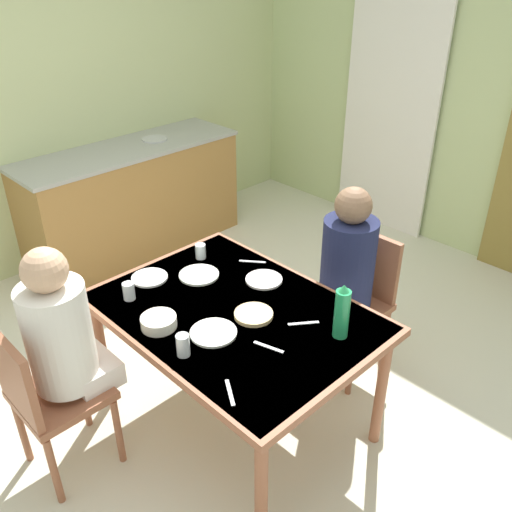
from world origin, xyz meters
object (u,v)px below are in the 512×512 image
object	(u,v)px
kitchen_counter	(133,199)
chair_near_diner	(45,395)
person_far_diner	(346,262)
serving_bowl_center	(159,322)
dining_table	(235,322)
person_near_diner	(62,333)
water_bottle_green_near	(342,312)
chair_far_diner	(357,295)

from	to	relation	value
kitchen_counter	chair_near_diner	bearing A→B (deg)	-43.12
person_far_diner	serving_bowl_center	xyz separation A→B (m)	(-0.29, -1.05, -0.01)
dining_table	serving_bowl_center	xyz separation A→B (m)	(-0.15, -0.34, 0.10)
dining_table	chair_near_diner	xyz separation A→B (m)	(-0.38, -0.85, -0.17)
serving_bowl_center	dining_table	bearing A→B (deg)	65.83
person_near_diner	serving_bowl_center	bearing A→B (deg)	59.13
person_far_diner	serving_bowl_center	bearing A→B (deg)	74.53
chair_near_diner	water_bottle_green_near	distance (m)	1.42
dining_table	person_near_diner	xyz separation A→B (m)	(-0.38, -0.71, 0.11)
dining_table	serving_bowl_center	bearing A→B (deg)	-114.17
chair_near_diner	serving_bowl_center	world-z (taller)	chair_near_diner
chair_far_diner	person_far_diner	bearing A→B (deg)	90.00
chair_near_diner	water_bottle_green_near	bearing A→B (deg)	51.05
dining_table	chair_near_diner	bearing A→B (deg)	-113.86
kitchen_counter	chair_far_diner	bearing A→B (deg)	2.68
chair_near_diner	person_near_diner	world-z (taller)	person_near_diner
person_near_diner	serving_bowl_center	size ratio (longest dim) A/B	4.53
water_bottle_green_near	person_near_diner	bearing A→B (deg)	-132.83
chair_near_diner	serving_bowl_center	xyz separation A→B (m)	(0.22, 0.51, 0.27)
dining_table	water_bottle_green_near	distance (m)	0.57
chair_near_diner	serving_bowl_center	bearing A→B (deg)	66.36
dining_table	chair_near_diner	world-z (taller)	chair_near_diner
chair_near_diner	person_far_diner	xyz separation A→B (m)	(0.51, 1.56, 0.28)
kitchen_counter	person_near_diner	bearing A→B (deg)	-40.58
dining_table	chair_near_diner	size ratio (longest dim) A/B	1.59
person_far_diner	water_bottle_green_near	xyz separation A→B (m)	(0.35, -0.50, 0.09)
chair_far_diner	person_near_diner	xyz separation A→B (m)	(-0.51, -1.56, 0.28)
chair_near_diner	chair_far_diner	world-z (taller)	same
kitchen_counter	person_near_diner	world-z (taller)	person_near_diner
person_far_diner	chair_near_diner	bearing A→B (deg)	71.77
person_far_diner	chair_far_diner	bearing A→B (deg)	-90.00
water_bottle_green_near	serving_bowl_center	xyz separation A→B (m)	(-0.64, -0.56, -0.10)
chair_far_diner	person_near_diner	size ratio (longest dim) A/B	1.13
chair_near_diner	chair_far_diner	distance (m)	1.78
person_near_diner	water_bottle_green_near	distance (m)	1.27
dining_table	kitchen_counter	bearing A→B (deg)	160.27
chair_far_diner	person_near_diner	bearing A→B (deg)	71.77
chair_near_diner	water_bottle_green_near	world-z (taller)	water_bottle_green_near
dining_table	chair_far_diner	world-z (taller)	chair_far_diner
person_near_diner	chair_far_diner	bearing A→B (deg)	71.77
person_far_diner	serving_bowl_center	world-z (taller)	person_far_diner
chair_near_diner	serving_bowl_center	size ratio (longest dim) A/B	5.12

